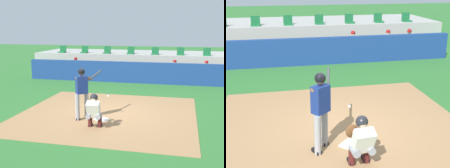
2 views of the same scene
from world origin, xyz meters
TOP-DOWN VIEW (x-y plane):
  - ground_plane at (0.00, 0.00)m, footprint 80.00×80.00m
  - dirt_infield at (0.00, 0.00)m, footprint 6.40×6.40m
  - home_plate at (0.00, -0.80)m, footprint 0.62×0.62m
  - batter_at_plate at (-0.69, -0.81)m, footprint 0.64×1.39m
  - catcher_crouched at (-0.02, -1.64)m, footprint 0.51×1.78m
  - dugout_wall at (0.00, 6.50)m, footprint 13.00×0.30m
  - dugout_bench at (0.00, 7.50)m, footprint 11.80×0.44m
  - dugout_player_1 at (2.15, 7.34)m, footprint 0.49×0.70m
  - dugout_player_2 at (3.93, 7.34)m, footprint 0.49×0.70m
  - dugout_player_3 at (5.04, 7.34)m, footprint 0.49×0.70m
  - stands_platform at (0.00, 10.90)m, footprint 15.00×4.40m
  - stadium_seat_2 at (-2.44, 9.38)m, footprint 0.46×0.46m
  - stadium_seat_3 at (-0.81, 9.38)m, footprint 0.46×0.46m
  - stadium_seat_4 at (0.81, 9.38)m, footprint 0.46×0.46m
  - stadium_seat_5 at (2.44, 9.38)m, footprint 0.46×0.46m
  - stadium_seat_6 at (4.06, 9.38)m, footprint 0.46×0.46m
  - stadium_seat_7 at (5.69, 9.38)m, footprint 0.46×0.46m

SIDE VIEW (x-z plane):
  - ground_plane at x=0.00m, z-range 0.00..0.00m
  - dirt_infield at x=0.00m, z-range 0.00..0.01m
  - home_plate at x=0.00m, z-range 0.01..0.04m
  - dugout_bench at x=0.00m, z-range 0.00..0.45m
  - dugout_wall at x=0.00m, z-range 0.00..1.20m
  - catcher_crouched at x=-0.02m, z-range 0.05..1.17m
  - dugout_player_1 at x=2.15m, z-range 0.02..1.32m
  - dugout_player_2 at x=3.93m, z-range 0.02..1.32m
  - dugout_player_3 at x=5.04m, z-range 0.02..1.32m
  - stands_platform at x=0.00m, z-range 0.00..1.40m
  - batter_at_plate at x=-0.69m, z-range 0.13..1.94m
  - stadium_seat_2 at x=-2.44m, z-range 1.29..1.77m
  - stadium_seat_3 at x=-0.81m, z-range 1.29..1.77m
  - stadium_seat_4 at x=0.81m, z-range 1.29..1.77m
  - stadium_seat_5 at x=2.44m, z-range 1.29..1.77m
  - stadium_seat_6 at x=4.06m, z-range 1.29..1.77m
  - stadium_seat_7 at x=5.69m, z-range 1.29..1.77m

